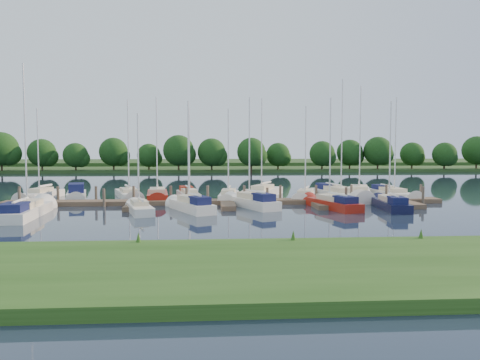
{
  "coord_description": "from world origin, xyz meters",
  "views": [
    {
      "loc": [
        -1.68,
        -34.7,
        5.19
      ],
      "look_at": [
        1.24,
        8.0,
        2.2
      ],
      "focal_mm": 35.0,
      "sensor_mm": 36.0,
      "label": 1
    }
  ],
  "objects": [
    {
      "name": "sailboat_s_5",
      "position": [
        13.63,
        3.46,
        0.33
      ],
      "size": [
        2.36,
        7.36,
        9.46
      ],
      "rotation": [
        0.0,
        0.0,
        -0.1
      ],
      "color": "black",
      "rests_on": "ground"
    },
    {
      "name": "sailboat_s_0",
      "position": [
        -15.41,
        1.2,
        0.33
      ],
      "size": [
        2.79,
        9.41,
        11.9
      ],
      "rotation": [
        0.0,
        0.0,
        0.07
      ],
      "color": "white",
      "rests_on": "ground"
    },
    {
      "name": "far_shore",
      "position": [
        0.0,
        75.0,
        0.3
      ],
      "size": [
        180.0,
        30.0,
        0.6
      ],
      "primitive_type": "cube",
      "color": "#254219",
      "rests_on": "ground"
    },
    {
      "name": "sailboat_n_2",
      "position": [
        -9.87,
        13.95,
        0.27
      ],
      "size": [
        3.92,
        8.24,
        10.36
      ],
      "rotation": [
        0.0,
        0.0,
        3.44
      ],
      "color": "white",
      "rests_on": "ground"
    },
    {
      "name": "sailboat_n_5",
      "position": [
        0.31,
        10.91,
        0.28
      ],
      "size": [
        2.32,
        7.25,
        9.3
      ],
      "rotation": [
        0.0,
        0.0,
        3.04
      ],
      "color": "white",
      "rests_on": "ground"
    },
    {
      "name": "sailboat_n_10",
      "position": [
        17.3,
        12.14,
        0.32
      ],
      "size": [
        2.74,
        8.45,
        10.62
      ],
      "rotation": [
        0.0,
        0.0,
        3.25
      ],
      "color": "white",
      "rests_on": "ground"
    },
    {
      "name": "dock",
      "position": [
        0.0,
        7.31,
        0.2
      ],
      "size": [
        40.0,
        6.0,
        0.4
      ],
      "color": "#4B3A2A",
      "rests_on": "ground"
    },
    {
      "name": "sailboat_s_3",
      "position": [
        2.09,
        5.49,
        0.35
      ],
      "size": [
        4.3,
        7.51,
        9.99
      ],
      "rotation": [
        0.0,
        0.0,
        0.41
      ],
      "color": "white",
      "rests_on": "ground"
    },
    {
      "name": "ground",
      "position": [
        0.0,
        0.0,
        0.0
      ],
      "size": [
        260.0,
        260.0,
        0.0
      ],
      "primitive_type": "plane",
      "color": "#1B2437",
      "rests_on": "ground"
    },
    {
      "name": "sailboat_n_8",
      "position": [
        11.55,
        11.71,
        0.33
      ],
      "size": [
        3.87,
        9.86,
        12.37
      ],
      "rotation": [
        0.0,
        0.0,
        3.34
      ],
      "color": "white",
      "rests_on": "ground"
    },
    {
      "name": "distant_hill",
      "position": [
        0.0,
        100.0,
        0.7
      ],
      "size": [
        220.0,
        40.0,
        1.4
      ],
      "primitive_type": "cube",
      "color": "#315224",
      "rests_on": "ground"
    },
    {
      "name": "sailboat_s_1",
      "position": [
        -7.16,
        2.67,
        0.27
      ],
      "size": [
        2.94,
        6.37,
        8.24
      ],
      "rotation": [
        0.0,
        0.0,
        0.28
      ],
      "color": "white",
      "rests_on": "ground"
    },
    {
      "name": "sailboat_s_2",
      "position": [
        -3.1,
        3.38,
        0.35
      ],
      "size": [
        4.09,
        7.01,
        9.43
      ],
      "rotation": [
        0.0,
        0.0,
        0.42
      ],
      "color": "white",
      "rests_on": "ground"
    },
    {
      "name": "sailboat_s_4",
      "position": [
        8.83,
        4.17,
        0.33
      ],
      "size": [
        3.53,
        7.64,
        9.82
      ],
      "rotation": [
        0.0,
        0.0,
        0.28
      ],
      "color": "maroon",
      "rests_on": "ground"
    },
    {
      "name": "motorboat",
      "position": [
        -14.9,
        13.04,
        0.39
      ],
      "size": [
        3.06,
        6.38,
        1.97
      ],
      "rotation": [
        0.0,
        0.0,
        3.39
      ],
      "color": "white",
      "rests_on": "ground"
    },
    {
      "name": "sailboat_n_6",
      "position": [
        4.08,
        14.51,
        0.28
      ],
      "size": [
        5.1,
        8.06,
        10.75
      ],
      "rotation": [
        0.0,
        0.0,
        2.67
      ],
      "color": "white",
      "rests_on": "ground"
    },
    {
      "name": "sailboat_n_9",
      "position": [
        14.01,
        12.78,
        0.28
      ],
      "size": [
        4.5,
        9.38,
        11.92
      ],
      "rotation": [
        0.0,
        0.0,
        2.84
      ],
      "color": "white",
      "rests_on": "ground"
    },
    {
      "name": "treeline",
      "position": [
        -0.82,
        61.98,
        4.06
      ],
      "size": [
        145.13,
        9.32,
        8.19
      ],
      "color": "#38281C",
      "rests_on": "ground"
    },
    {
      "name": "sailboat_n_3",
      "position": [
        -6.74,
        12.04,
        0.28
      ],
      "size": [
        2.7,
        8.3,
        10.55
      ],
      "rotation": [
        0.0,
        0.0,
        3.25
      ],
      "color": "maroon",
      "rests_on": "ground"
    },
    {
      "name": "sailboat_n_7",
      "position": [
        8.06,
        11.43,
        0.27
      ],
      "size": [
        3.76,
        7.54,
        9.58
      ],
      "rotation": [
        0.0,
        0.0,
        2.81
      ],
      "color": "white",
      "rests_on": "ground"
    },
    {
      "name": "near_bank",
      "position": [
        0.0,
        -16.0,
        0.25
      ],
      "size": [
        90.0,
        10.0,
        0.5
      ],
      "primitive_type": "cube",
      "color": "#234914",
      "rests_on": "ground"
    },
    {
      "name": "sailboat_n_0",
      "position": [
        -18.61,
        13.62,
        0.28
      ],
      "size": [
        2.72,
        7.41,
        9.49
      ],
      "rotation": [
        0.0,
        0.0,
        2.98
      ],
      "color": "white",
      "rests_on": "ground"
    },
    {
      "name": "sailboat_n_4",
      "position": [
        -3.6,
        12.02,
        0.32
      ],
      "size": [
        2.86,
        7.42,
        9.43
      ],
      "rotation": [
        0.0,
        0.0,
        3.33
      ],
      "color": "white",
      "rests_on": "ground"
    },
    {
      "name": "mooring_pilings",
      "position": [
        0.0,
        8.43,
        0.6
      ],
      "size": [
        38.24,
        2.84,
        2.0
      ],
      "color": "#473D33",
      "rests_on": "ground"
    }
  ]
}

